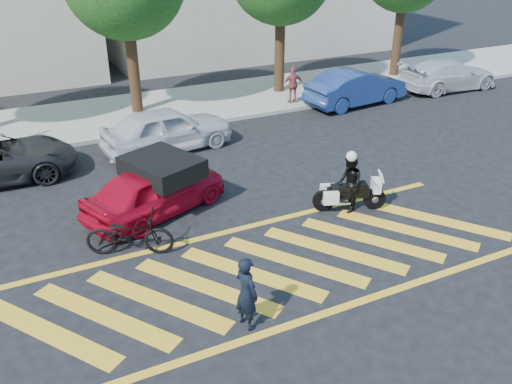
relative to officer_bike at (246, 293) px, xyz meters
name	(u,v)px	position (x,y,z in m)	size (l,w,h in m)	color
ground	(275,267)	(1.43, 1.51, -0.78)	(90.00, 90.00, 0.00)	black
sidewalk	(138,112)	(1.43, 13.51, -0.71)	(60.00, 5.00, 0.15)	#9E998E
crosswalk	(274,267)	(1.39, 1.51, -0.78)	(12.33, 4.00, 0.01)	yellow
officer_bike	(246,293)	(0.00, 0.00, 0.00)	(0.57, 0.37, 1.56)	black
bicycle	(129,234)	(-1.39, 3.51, -0.24)	(0.72, 2.06, 1.08)	black
police_motorcycle	(349,194)	(4.48, 3.06, -0.30)	(1.92, 1.04, 0.89)	black
officer_moto	(349,184)	(4.47, 3.05, 0.02)	(0.78, 0.61, 1.60)	black
red_convertible	(155,190)	(-0.26, 5.18, -0.09)	(1.63, 4.04, 1.38)	#AD081F
parked_mid_right	(167,129)	(1.38, 9.31, -0.02)	(1.79, 4.45, 1.51)	silver
parked_right	(356,87)	(10.11, 10.71, -0.04)	(1.58, 4.53, 1.49)	navy
parked_far_right	(449,75)	(15.29, 10.71, -0.09)	(1.93, 4.75, 1.38)	#B9BBC1
pedestrian_right	(293,85)	(7.62, 11.70, 0.13)	(0.90, 0.37, 1.53)	#984945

